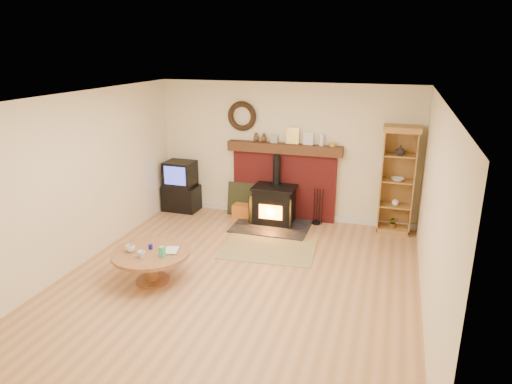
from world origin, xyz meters
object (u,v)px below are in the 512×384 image
(curio_cabinet, at_px, (397,180))
(coffee_table, at_px, (151,257))
(wood_stove, at_px, (274,206))
(tv_unit, at_px, (181,187))

(curio_cabinet, xyz_separation_m, coffee_table, (-3.25, -2.95, -0.59))
(wood_stove, bearing_deg, tv_unit, 174.49)
(curio_cabinet, bearing_deg, wood_stove, -172.63)
(wood_stove, height_order, curio_cabinet, curio_cabinet)
(tv_unit, xyz_separation_m, curio_cabinet, (4.19, 0.09, 0.48))
(curio_cabinet, bearing_deg, coffee_table, -137.83)
(coffee_table, bearing_deg, wood_stove, 67.88)
(wood_stove, height_order, tv_unit, wood_stove)
(tv_unit, xyz_separation_m, coffee_table, (0.93, -2.86, -0.11))
(tv_unit, bearing_deg, coffee_table, -71.97)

